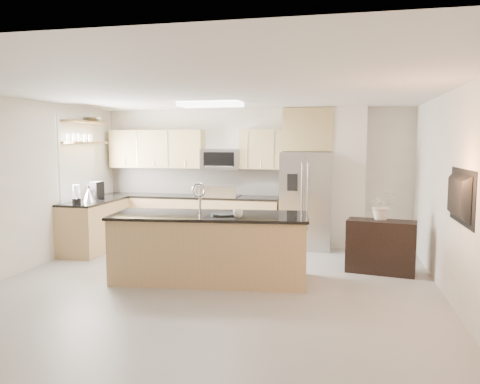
% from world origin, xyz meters
% --- Properties ---
extents(floor, '(6.50, 6.50, 0.00)m').
position_xyz_m(floor, '(0.00, 0.00, 0.00)').
color(floor, '#9A9893').
rests_on(floor, ground).
extents(ceiling, '(6.00, 6.50, 0.02)m').
position_xyz_m(ceiling, '(0.00, 0.00, 2.60)').
color(ceiling, silver).
rests_on(ceiling, wall_back).
extents(wall_back, '(6.00, 0.02, 2.60)m').
position_xyz_m(wall_back, '(0.00, 3.25, 1.30)').
color(wall_back, silver).
rests_on(wall_back, floor).
extents(wall_front, '(6.00, 0.02, 2.60)m').
position_xyz_m(wall_front, '(0.00, -3.25, 1.30)').
color(wall_front, silver).
rests_on(wall_front, floor).
extents(wall_left, '(0.02, 6.50, 2.60)m').
position_xyz_m(wall_left, '(-3.00, 0.00, 1.30)').
color(wall_left, silver).
rests_on(wall_left, floor).
extents(wall_right, '(0.02, 6.50, 2.60)m').
position_xyz_m(wall_right, '(3.00, 0.00, 1.30)').
color(wall_right, silver).
rests_on(wall_right, floor).
extents(back_counter, '(3.55, 0.66, 1.44)m').
position_xyz_m(back_counter, '(-1.23, 2.93, 0.47)').
color(back_counter, tan).
rests_on(back_counter, floor).
extents(left_counter, '(0.66, 1.50, 0.92)m').
position_xyz_m(left_counter, '(-2.67, 1.85, 0.46)').
color(left_counter, tan).
rests_on(left_counter, floor).
extents(range, '(0.76, 0.64, 1.14)m').
position_xyz_m(range, '(-0.60, 2.92, 0.47)').
color(range, black).
rests_on(range, floor).
extents(upper_cabinets, '(3.50, 0.33, 0.75)m').
position_xyz_m(upper_cabinets, '(-1.30, 3.09, 1.83)').
color(upper_cabinets, tan).
rests_on(upper_cabinets, wall_back).
extents(microwave, '(0.76, 0.40, 0.40)m').
position_xyz_m(microwave, '(-0.60, 3.04, 1.63)').
color(microwave, '#A5A5A7').
rests_on(microwave, upper_cabinets).
extents(refrigerator, '(0.92, 0.78, 1.78)m').
position_xyz_m(refrigerator, '(1.06, 2.87, 0.89)').
color(refrigerator, '#A5A5A7').
rests_on(refrigerator, floor).
extents(partition_column, '(0.60, 0.30, 2.60)m').
position_xyz_m(partition_column, '(1.82, 3.10, 1.30)').
color(partition_column, white).
rests_on(partition_column, floor).
extents(window, '(0.04, 1.15, 1.65)m').
position_xyz_m(window, '(-2.98, 1.85, 1.65)').
color(window, white).
rests_on(window, wall_left).
extents(shelf_lower, '(0.30, 1.20, 0.04)m').
position_xyz_m(shelf_lower, '(-2.85, 1.95, 1.95)').
color(shelf_lower, olive).
rests_on(shelf_lower, wall_left).
extents(shelf_upper, '(0.30, 1.20, 0.04)m').
position_xyz_m(shelf_upper, '(-2.85, 1.95, 2.32)').
color(shelf_upper, olive).
rests_on(shelf_upper, wall_left).
extents(ceiling_fixture, '(1.00, 0.50, 0.06)m').
position_xyz_m(ceiling_fixture, '(-0.40, 1.60, 2.56)').
color(ceiling_fixture, white).
rests_on(ceiling_fixture, ceiling).
extents(island, '(2.83, 1.27, 1.37)m').
position_xyz_m(island, '(-0.12, 0.50, 0.48)').
color(island, tan).
rests_on(island, floor).
extents(credenza, '(1.05, 0.58, 0.80)m').
position_xyz_m(credenza, '(2.28, 1.41, 0.40)').
color(credenza, black).
rests_on(credenza, floor).
extents(cup, '(0.15, 0.15, 0.11)m').
position_xyz_m(cup, '(0.33, 0.30, 1.00)').
color(cup, white).
rests_on(cup, island).
extents(platter, '(0.45, 0.45, 0.02)m').
position_xyz_m(platter, '(0.09, 0.48, 0.96)').
color(platter, black).
rests_on(platter, island).
extents(blender, '(0.14, 0.14, 0.33)m').
position_xyz_m(blender, '(-2.67, 1.30, 1.06)').
color(blender, black).
rests_on(blender, left_counter).
extents(kettle, '(0.22, 0.22, 0.28)m').
position_xyz_m(kettle, '(-2.62, 1.62, 1.04)').
color(kettle, '#A5A5A7').
rests_on(kettle, left_counter).
extents(coffee_maker, '(0.22, 0.24, 0.32)m').
position_xyz_m(coffee_maker, '(-2.69, 2.02, 1.07)').
color(coffee_maker, black).
rests_on(coffee_maker, left_counter).
extents(bowl, '(0.50, 0.50, 0.09)m').
position_xyz_m(bowl, '(-2.85, 2.20, 2.39)').
color(bowl, '#A5A5A7').
rests_on(bowl, shelf_upper).
extents(flower_vase, '(0.71, 0.66, 0.64)m').
position_xyz_m(flower_vase, '(2.29, 1.48, 1.12)').
color(flower_vase, beige).
rests_on(flower_vase, credenza).
extents(television, '(0.14, 1.08, 0.62)m').
position_xyz_m(television, '(2.91, -0.20, 1.35)').
color(television, black).
rests_on(television, wall_right).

